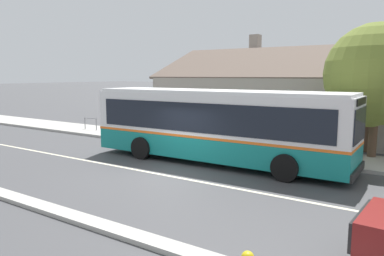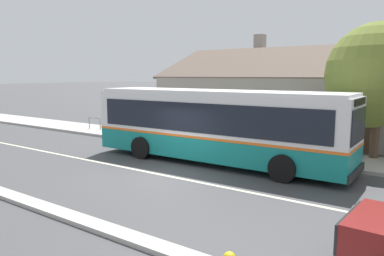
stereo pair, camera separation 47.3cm
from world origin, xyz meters
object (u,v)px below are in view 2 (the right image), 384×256
(transit_bus, at_px, (215,124))
(bench_by_building, at_px, (134,129))
(street_tree_primary, at_px, (376,79))
(bike_rack, at_px, (95,121))

(transit_bus, height_order, bench_by_building, transit_bus)
(bench_by_building, height_order, street_tree_primary, street_tree_primary)
(bench_by_building, xyz_separation_m, bike_rack, (-4.00, 0.39, 0.11))
(bench_by_building, bearing_deg, transit_bus, -19.30)
(street_tree_primary, xyz_separation_m, bike_rack, (-16.73, -1.32, -2.89))
(bench_by_building, relative_size, bike_rack, 1.50)
(transit_bus, distance_m, bench_by_building, 7.82)
(transit_bus, relative_size, bench_by_building, 6.60)
(bench_by_building, xyz_separation_m, street_tree_primary, (12.73, 1.71, 3.00))
(street_tree_primary, bearing_deg, bike_rack, -175.49)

